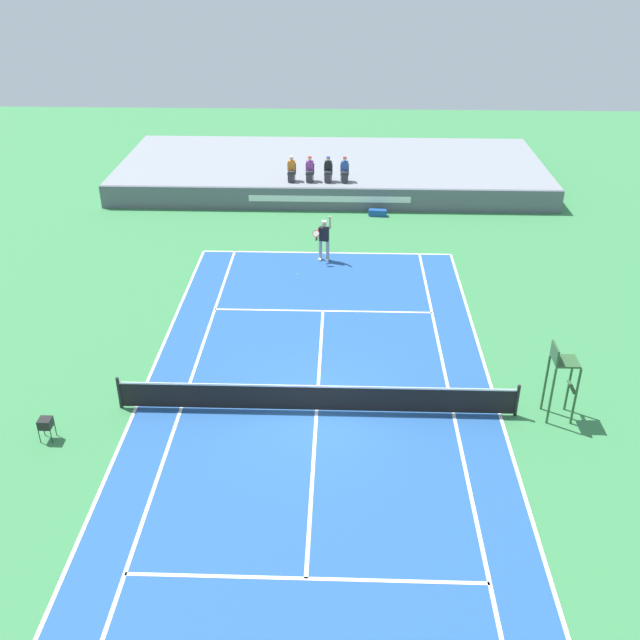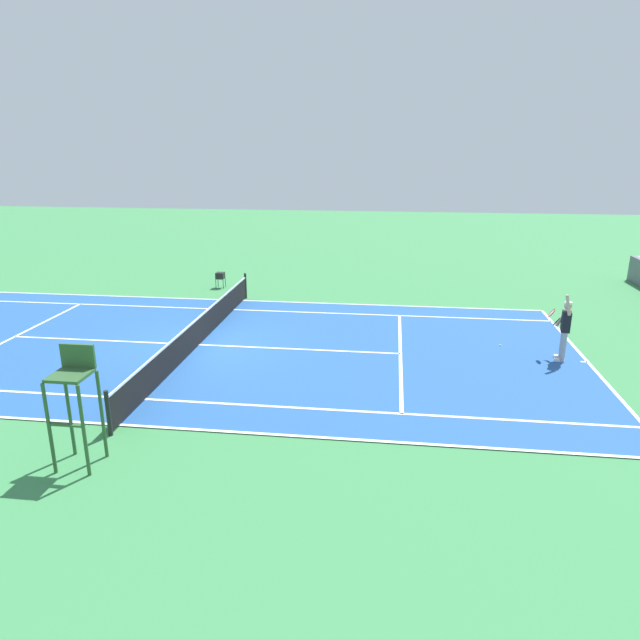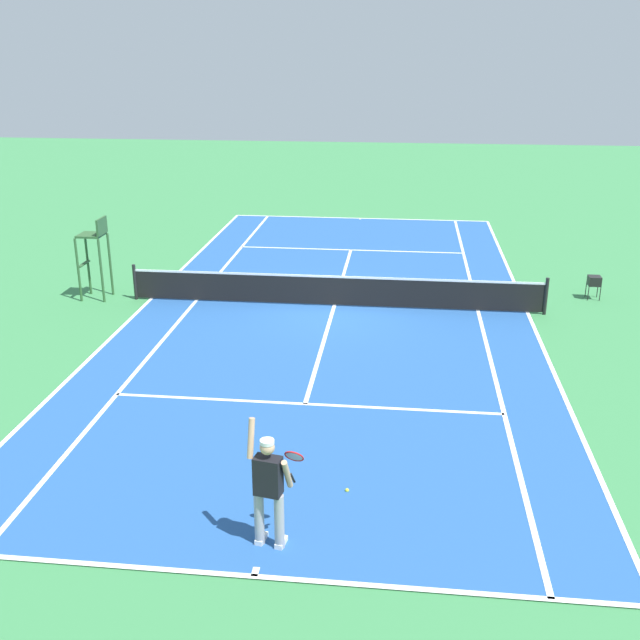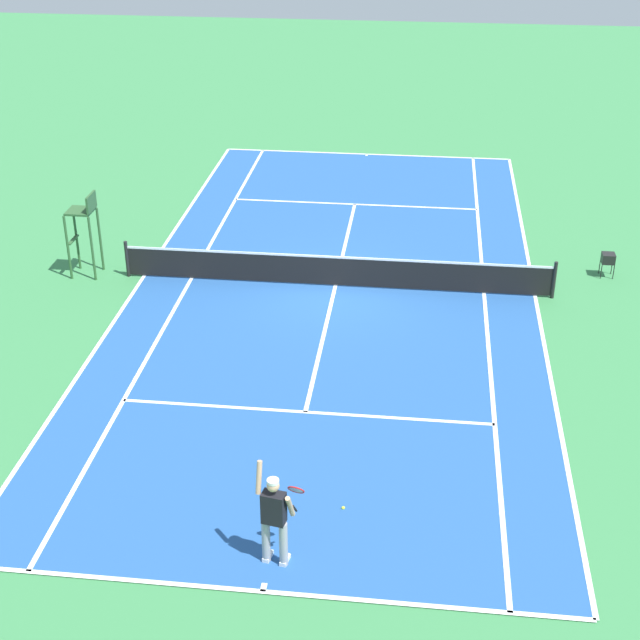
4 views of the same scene
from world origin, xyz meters
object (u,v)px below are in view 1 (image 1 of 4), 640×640
Objects in this scene: tennis_player at (324,239)px; spectator_seated_0 at (291,169)px; spectator_seated_2 at (328,170)px; tennis_ball at (298,274)px; equipment_bag at (378,213)px; ball_hopper at (45,423)px; spectator_seated_1 at (310,170)px; spectator_seated_3 at (345,170)px; umpire_chair at (561,372)px.

spectator_seated_0 is at bearing 104.32° from tennis_player.
spectator_seated_2 reaches higher than tennis_ball.
tennis_ball is 7.93m from equipment_bag.
spectator_seated_0 is at bearing 74.37° from ball_hopper.
spectator_seated_1 is 0.61× the size of tennis_player.
spectator_seated_3 reaches higher than tennis_ball.
tennis_player is at bearing -114.64° from equipment_bag.
spectator_seated_2 is 1.00× the size of spectator_seated_3.
umpire_chair is (7.18, -11.14, 0.56)m from tennis_player.
ball_hopper is (-7.50, -20.08, -1.20)m from spectator_seated_2.
ball_hopper reaches higher than tennis_ball.
tennis_player is 2.98× the size of ball_hopper.
spectator_seated_1 is at bearing 180.00° from spectator_seated_2.
spectator_seated_2 is at bearing 144.01° from equipment_bag.
spectator_seated_3 is at bearing 132.52° from equipment_bag.
umpire_chair is at bearing -63.90° from spectator_seated_0.
umpire_chair is (8.21, -9.57, 1.52)m from tennis_ball.
spectator_seated_1 is at bearing 71.91° from ball_hopper.
spectator_seated_2 reaches higher than ball_hopper.
spectator_seated_1 is 4.24m from equipment_bag.
ball_hopper is at bearing -173.81° from umpire_chair.
tennis_player is 6.12m from equipment_bag.
tennis_ball is at bearing 59.93° from ball_hopper.
tennis_ball is at bearing 130.64° from umpire_chair.
tennis_player is at bearing -96.60° from spectator_seated_3.
ball_hopper is (-6.56, -20.08, -1.20)m from spectator_seated_1.
umpire_chair is at bearing -57.19° from tennis_player.
ball_hopper is (-14.68, -1.59, -0.98)m from umpire_chair.
tennis_player is (-0.85, -7.35, -0.78)m from spectator_seated_3.
tennis_player reaches higher than ball_hopper.
equipment_bag is (1.68, -1.83, -1.61)m from spectator_seated_3.
ball_hopper is at bearing -118.78° from equipment_bag.
spectator_seated_0 is at bearing 180.00° from spectator_seated_2.
spectator_seated_1 is 1.79m from spectator_seated_3.
ball_hopper is at bearing -105.63° from spectator_seated_0.
spectator_seated_1 is at bearing 113.70° from umpire_chair.
tennis_ball is at bearing -96.65° from spectator_seated_2.
umpire_chair is 14.79m from ball_hopper.
spectator_seated_3 is at bearing 67.43° from ball_hopper.
ball_hopper is (-8.34, -20.08, -1.20)m from spectator_seated_3.
equipment_bag is (3.47, -1.83, -1.61)m from spectator_seated_1.
equipment_bag is at bearing -22.58° from spectator_seated_0.
spectator_seated_0 is at bearing 116.10° from umpire_chair.
equipment_bag is at bearing -35.99° from spectator_seated_2.
spectator_seated_1 is 1.00× the size of spectator_seated_3.
equipment_bag is 1.32× the size of ball_hopper.
spectator_seated_0 is 1.88m from spectator_seated_2.
spectator_seated_0 reaches higher than tennis_ball.
spectator_seated_2 is 3.51m from equipment_bag.
tennis_ball is 12.70m from umpire_chair.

